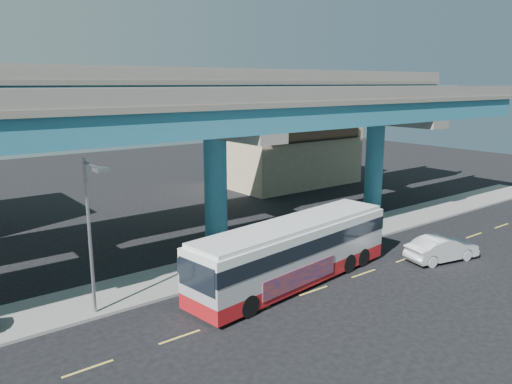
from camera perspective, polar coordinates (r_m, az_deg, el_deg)
ground at (r=27.18m, az=6.15°, el=-10.96°), size 120.00×120.00×0.00m
sidewalk at (r=31.05m, az=-0.94°, el=-7.71°), size 70.00×4.00×0.15m
lane_markings at (r=26.98m, az=6.60°, el=-11.14°), size 58.00×0.12×0.01m
viaduct at (r=32.17m, az=-4.90°, el=9.49°), size 52.00×12.40×11.70m
building_beige at (r=54.57m, az=3.22°, el=4.74°), size 14.00×10.23×7.00m
transit_bus at (r=27.32m, az=4.36°, el=-6.57°), size 13.62×4.53×3.44m
sedan at (r=32.87m, az=20.48°, el=-6.07°), size 3.68×5.43×1.55m
street_lamp at (r=23.28m, az=-18.20°, el=-2.66°), size 0.50×2.41×7.34m
stop_sign at (r=30.28m, az=2.50°, el=-4.81°), size 0.67×0.26×2.31m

